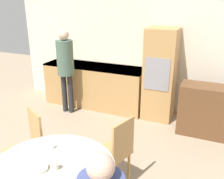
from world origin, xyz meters
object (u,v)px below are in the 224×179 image
object	(u,v)px
chair_far_left	(30,143)
chair_far_right	(117,150)
bowl_near	(38,168)
sideboard	(211,111)
person_standing	(65,63)
oven_unit	(160,75)
cup	(55,165)

from	to	relation	value
chair_far_left	chair_far_right	bearing A→B (deg)	45.08
bowl_near	sideboard	bearing A→B (deg)	61.69
person_standing	bowl_near	bearing A→B (deg)	-62.51
oven_unit	person_standing	world-z (taller)	oven_unit
cup	oven_unit	bearing A→B (deg)	83.93
chair_far_left	cup	world-z (taller)	chair_far_left
sideboard	person_standing	bearing A→B (deg)	-176.71
chair_far_left	person_standing	size ratio (longest dim) A/B	0.56
oven_unit	chair_far_left	xyz separation A→B (m)	(-1.08, -2.46, -0.34)
chair_far_left	bowl_near	bearing A→B (deg)	-13.54
chair_far_left	cup	size ratio (longest dim) A/B	10.71
chair_far_right	person_standing	world-z (taller)	person_standing
cup	chair_far_right	bearing A→B (deg)	69.57
bowl_near	chair_far_right	bearing A→B (deg)	62.92
person_standing	bowl_near	size ratio (longest dim) A/B	9.07
chair_far_left	chair_far_right	distance (m)	1.10
chair_far_right	cup	size ratio (longest dim) A/B	10.71
chair_far_right	sideboard	bearing A→B (deg)	168.44
person_standing	sideboard	bearing A→B (deg)	3.29
oven_unit	chair_far_left	bearing A→B (deg)	-113.67
sideboard	chair_far_left	xyz separation A→B (m)	(-2.06, -2.11, 0.09)
oven_unit	bowl_near	size ratio (longest dim) A/B	9.40
chair_far_left	chair_far_right	xyz separation A→B (m)	(1.06, 0.29, 0.00)
cup	bowl_near	size ratio (longest dim) A/B	0.48
sideboard	cup	world-z (taller)	sideboard
chair_far_left	person_standing	world-z (taller)	person_standing
oven_unit	cup	xyz separation A→B (m)	(-0.32, -2.97, -0.08)
oven_unit	person_standing	distance (m)	1.86
oven_unit	sideboard	xyz separation A→B (m)	(0.98, -0.35, -0.43)
oven_unit	cup	bearing A→B (deg)	-96.07
oven_unit	person_standing	size ratio (longest dim) A/B	1.04
chair_far_left	chair_far_right	size ratio (longest dim) A/B	1.00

